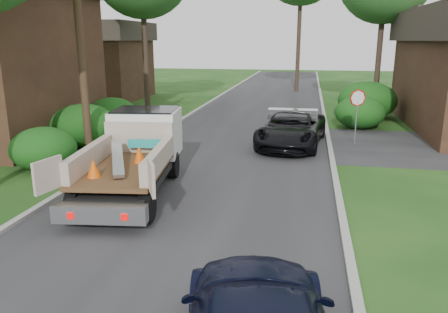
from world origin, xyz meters
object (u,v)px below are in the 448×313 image
flatbed_truck (138,147)px  black_pickup (292,128)px  house_left_far (97,59)px  utility_pole (79,22)px  stop_sign (357,105)px

flatbed_truck → black_pickup: size_ratio=1.15×
house_left_far → flatbed_truck: (11.36, -20.06, -1.80)m
flatbed_truck → black_pickup: flatbed_truck is taller
utility_pole → black_pickup: utility_pole is taller
utility_pole → flatbed_truck: bearing=-42.3°
black_pickup → utility_pole: bearing=-150.0°
flatbed_truck → stop_sign: bearing=36.6°
house_left_far → utility_pole: bearing=-64.8°
flatbed_truck → utility_pole: bearing=130.4°
stop_sign → flatbed_truck: (-7.34, -7.06, -0.53)m
stop_sign → black_pickup: stop_sign is taller
stop_sign → house_left_far: (-18.70, 13.00, 1.27)m
house_left_far → black_pickup: size_ratio=1.37×
utility_pole → flatbed_truck: utility_pole is taller
house_left_far → black_pickup: (15.94, -13.62, -2.28)m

